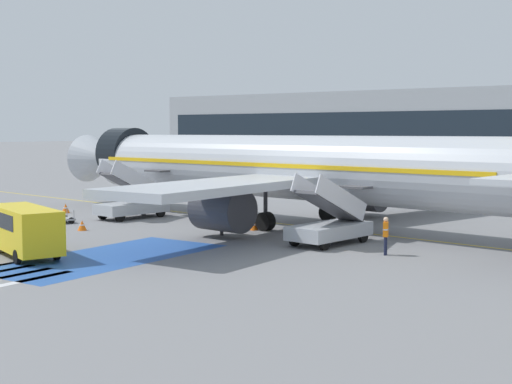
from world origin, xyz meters
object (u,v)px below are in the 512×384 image
Objects in this scene: terminal_building at (454,129)px; traffic_cone_0 at (254,225)px; boarding_stairs_forward at (133,203)px; traffic_cone_1 at (82,225)px; airliner at (286,168)px; ground_crew_1 at (386,233)px; boarding_stairs_aft at (330,226)px; ground_crew_0 at (222,217)px; traffic_cone_2 at (66,208)px; baggage_cart at (52,220)px; service_van_1 at (24,227)px; fuel_tanker at (508,184)px.

traffic_cone_0 is at bearing -79.55° from terminal_building.
boarding_stairs_forward is 9.07× the size of traffic_cone_1.
ground_crew_1 is at bearing -116.97° from airliner.
boarding_stairs_aft reaches higher than ground_crew_0.
boarding_stairs_aft reaches higher than traffic_cone_2.
traffic_cone_1 is (-18.14, -2.37, -0.75)m from ground_crew_1.
ground_crew_0 is 78.25m from terminal_building.
traffic_cone_2 is 74.83m from terminal_building.
ground_crew_0 is 15.94m from traffic_cone_2.
airliner is 14.43× the size of baggage_cart.
boarding_stairs_aft is at bearing 39.92° from ground_crew_0.
boarding_stairs_forward is 6.15m from traffic_cone_2.
ground_crew_0 is (-0.44, -6.04, -2.49)m from airliner.
ground_crew_0 is 1.00× the size of ground_crew_1.
traffic_cone_2 is (-16.19, -3.67, -3.20)m from airliner.
traffic_cone_2 is at bearing -178.77° from traffic_cone_0.
boarding_stairs_aft is (6.07, -5.38, -2.58)m from airliner.
terminal_building reaches higher than airliner.
traffic_cone_1 is 0.01× the size of terminal_building.
airliner is 15.07m from baggage_cart.
airliner is 23.79× the size of ground_crew_1.
ground_crew_1 is at bearing 29.98° from ground_crew_0.
service_van_1 is 3.26× the size of ground_crew_0.
ground_crew_0 is at bearing -80.15° from terminal_building.
ground_crew_0 reaches higher than traffic_cone_2.
fuel_tanker is 27.90m from ground_crew_0.
traffic_cone_2 is at bearing 110.54° from airliner.
ground_crew_0 is at bearing 157.53° from fuel_tanker.
boarding_stairs_aft is 3.01× the size of ground_crew_1.
airliner reaches higher than boarding_stairs_forward.
boarding_stairs_forward is at bearing -117.96° from ground_crew_1.
ground_crew_1 is 10.52m from traffic_cone_0.
service_van_1 is (-3.86, -16.63, -2.17)m from airliner.
ground_crew_1 is at bearing -73.11° from terminal_building.
boarding_stairs_forward reaches higher than boarding_stairs_aft.
baggage_cart is 0.03× the size of terminal_building.
ground_crew_1 reaches higher than baggage_cart.
airliner is at bearing 7.26° from service_van_1.
ground_crew_0 is at bearing -96.86° from traffic_cone_0.
airliner is 22.13m from fuel_tanker.
boarding_stairs_aft reaches higher than ground_crew_1.
ground_crew_0 reaches higher than traffic_cone_1.
boarding_stairs_aft is at bearing -128.37° from ground_crew_1.
boarding_stairs_aft is at bearing -18.41° from traffic_cone_0.
traffic_cone_2 is at bearing 63.90° from service_van_1.
traffic_cone_1 is (1.75, -5.98, -0.68)m from boarding_stairs_forward.
traffic_cone_1 is at bearing -86.10° from terminal_building.
boarding_stairs_forward is (-10.09, -3.18, -2.55)m from airliner.
baggage_cart is 79.29m from terminal_building.
baggage_cart is at bearing 165.61° from traffic_cone_1.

